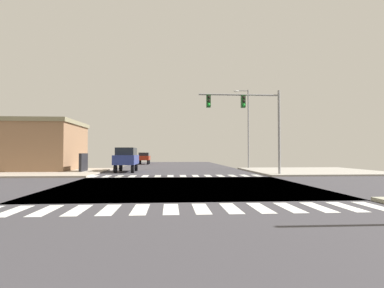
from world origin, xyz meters
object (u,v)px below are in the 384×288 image
at_px(sedan_nearside_1, 144,157).
at_px(bank_building, 4,146).
at_px(traffic_signal_mast, 249,112).
at_px(street_lamp, 246,122).
at_px(suv_leading_2, 126,157).

bearing_deg(sedan_nearside_1, bank_building, 55.54).
height_order(traffic_signal_mast, sedan_nearside_1, traffic_signal_mast).
xyz_separation_m(traffic_signal_mast, street_lamp, (2.27, 9.97, 0.17)).
xyz_separation_m(sedan_nearside_1, suv_leading_2, (-0.00, -20.41, 0.28)).
height_order(traffic_signal_mast, suv_leading_2, traffic_signal_mast).
distance_m(street_lamp, suv_leading_2, 14.15).
xyz_separation_m(traffic_signal_mast, suv_leading_2, (-10.61, 5.66, -3.76)).
height_order(sedan_nearside_1, suv_leading_2, suv_leading_2).
relative_size(traffic_signal_mast, street_lamp, 0.77).
distance_m(street_lamp, sedan_nearside_1, 21.05).
height_order(bank_building, sedan_nearside_1, bank_building).
bearing_deg(sedan_nearside_1, suv_leading_2, 90.00).
bearing_deg(street_lamp, suv_leading_2, -161.51).
bearing_deg(bank_building, sedan_nearside_1, 55.54).
bearing_deg(sedan_nearside_1, traffic_signal_mast, 112.16).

